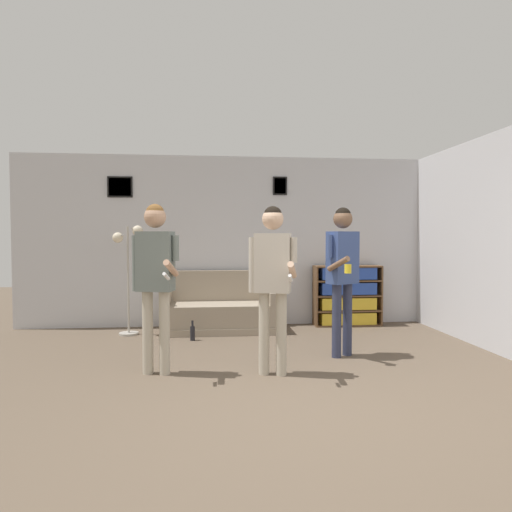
{
  "coord_description": "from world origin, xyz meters",
  "views": [
    {
      "loc": [
        -0.82,
        -3.49,
        1.42
      ],
      "look_at": [
        -0.27,
        1.9,
        1.19
      ],
      "focal_mm": 32.0,
      "sensor_mm": 36.0,
      "label": 1
    }
  ],
  "objects_px": {
    "bookshelf": "(347,296)",
    "person_watcher_holding_cup": "(343,264)",
    "couch": "(219,311)",
    "person_player_foreground_center": "(273,271)",
    "floor_lamp": "(128,261)",
    "person_player_foreground_left": "(155,269)",
    "bottle_on_floor": "(193,333)"
  },
  "relations": [
    {
      "from": "bookshelf",
      "to": "person_player_foreground_center",
      "type": "bearing_deg",
      "value": -121.99
    },
    {
      "from": "bookshelf",
      "to": "bottle_on_floor",
      "type": "bearing_deg",
      "value": -160.93
    },
    {
      "from": "person_player_foreground_left",
      "to": "bottle_on_floor",
      "type": "relative_size",
      "value": 6.38
    },
    {
      "from": "couch",
      "to": "person_watcher_holding_cup",
      "type": "height_order",
      "value": "person_watcher_holding_cup"
    },
    {
      "from": "person_player_foreground_center",
      "to": "person_player_foreground_left",
      "type": "bearing_deg",
      "value": 173.16
    },
    {
      "from": "person_watcher_holding_cup",
      "to": "bottle_on_floor",
      "type": "bearing_deg",
      "value": 150.45
    },
    {
      "from": "person_player_foreground_center",
      "to": "bookshelf",
      "type": "bearing_deg",
      "value": 58.01
    },
    {
      "from": "bottle_on_floor",
      "to": "person_player_foreground_left",
      "type": "bearing_deg",
      "value": -101.85
    },
    {
      "from": "person_player_foreground_center",
      "to": "person_watcher_holding_cup",
      "type": "bearing_deg",
      "value": 34.47
    },
    {
      "from": "bookshelf",
      "to": "person_player_foreground_left",
      "type": "relative_size",
      "value": 0.61
    },
    {
      "from": "floor_lamp",
      "to": "person_player_foreground_center",
      "type": "xyz_separation_m",
      "value": [
        1.81,
        -2.13,
        0.01
      ]
    },
    {
      "from": "bookshelf",
      "to": "bottle_on_floor",
      "type": "distance_m",
      "value": 2.6
    },
    {
      "from": "person_player_foreground_left",
      "to": "person_watcher_holding_cup",
      "type": "xyz_separation_m",
      "value": [
        2.12,
        0.49,
        0.01
      ]
    },
    {
      "from": "person_player_foreground_center",
      "to": "bottle_on_floor",
      "type": "bearing_deg",
      "value": 117.93
    },
    {
      "from": "couch",
      "to": "bottle_on_floor",
      "type": "distance_m",
      "value": 0.77
    },
    {
      "from": "couch",
      "to": "bookshelf",
      "type": "relative_size",
      "value": 1.58
    },
    {
      "from": "bookshelf",
      "to": "person_player_foreground_center",
      "type": "xyz_separation_m",
      "value": [
        -1.56,
        -2.5,
        0.59
      ]
    },
    {
      "from": "couch",
      "to": "bottle_on_floor",
      "type": "height_order",
      "value": "couch"
    },
    {
      "from": "bookshelf",
      "to": "person_watcher_holding_cup",
      "type": "bearing_deg",
      "value": -108.86
    },
    {
      "from": "bookshelf",
      "to": "bottle_on_floor",
      "type": "height_order",
      "value": "bookshelf"
    },
    {
      "from": "person_watcher_holding_cup",
      "to": "bottle_on_floor",
      "type": "height_order",
      "value": "person_watcher_holding_cup"
    },
    {
      "from": "couch",
      "to": "person_player_foreground_center",
      "type": "distance_m",
      "value": 2.48
    },
    {
      "from": "couch",
      "to": "person_player_foreground_left",
      "type": "xyz_separation_m",
      "value": [
        -0.7,
        -2.16,
        0.8
      ]
    },
    {
      "from": "bookshelf",
      "to": "couch",
      "type": "bearing_deg",
      "value": -174.55
    },
    {
      "from": "floor_lamp",
      "to": "person_player_foreground_left",
      "type": "height_order",
      "value": "person_player_foreground_left"
    },
    {
      "from": "floor_lamp",
      "to": "person_watcher_holding_cup",
      "type": "xyz_separation_m",
      "value": [
        2.74,
        -1.49,
        0.03
      ]
    },
    {
      "from": "bookshelf",
      "to": "person_watcher_holding_cup",
      "type": "distance_m",
      "value": 2.06
    },
    {
      "from": "bookshelf",
      "to": "floor_lamp",
      "type": "distance_m",
      "value": 3.44
    },
    {
      "from": "floor_lamp",
      "to": "bottle_on_floor",
      "type": "xyz_separation_m",
      "value": [
        0.94,
        -0.47,
        -0.96
      ]
    },
    {
      "from": "floor_lamp",
      "to": "person_player_foreground_left",
      "type": "distance_m",
      "value": 2.08
    },
    {
      "from": "person_watcher_holding_cup",
      "to": "person_player_foreground_center",
      "type": "bearing_deg",
      "value": -145.53
    },
    {
      "from": "floor_lamp",
      "to": "person_player_foreground_center",
      "type": "bearing_deg",
      "value": -49.55
    }
  ]
}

